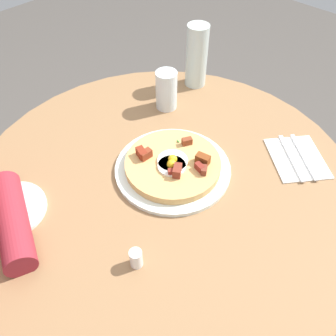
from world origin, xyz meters
name	(u,v)px	position (x,y,z in m)	size (l,w,h in m)	color
ground_plane	(165,289)	(0.00, 0.00, 0.00)	(6.00, 6.00, 0.00)	#4C4742
dining_table	(164,213)	(0.00, 0.00, 0.54)	(1.04, 1.04, 0.71)	olive
pizza_plate	(172,168)	(0.03, 0.00, 0.71)	(0.31, 0.31, 0.01)	silver
breakfast_pizza	(172,163)	(0.03, 0.00, 0.73)	(0.26, 0.26, 0.05)	tan
bread_plate	(10,210)	(-0.34, 0.19, 0.71)	(0.17, 0.17, 0.01)	white
napkin	(297,158)	(0.31, -0.22, 0.71)	(0.17, 0.14, 0.00)	white
fork	(304,156)	(0.32, -0.23, 0.71)	(0.18, 0.01, 0.01)	silver
knife	(291,158)	(0.29, -0.21, 0.71)	(0.18, 0.01, 0.01)	silver
water_glass	(166,90)	(0.23, 0.21, 0.77)	(0.07, 0.07, 0.13)	silver
water_bottle	(197,56)	(0.39, 0.23, 0.81)	(0.07, 0.07, 0.21)	silver
salt_shaker	(136,258)	(-0.22, -0.13, 0.73)	(0.03, 0.03, 0.05)	white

